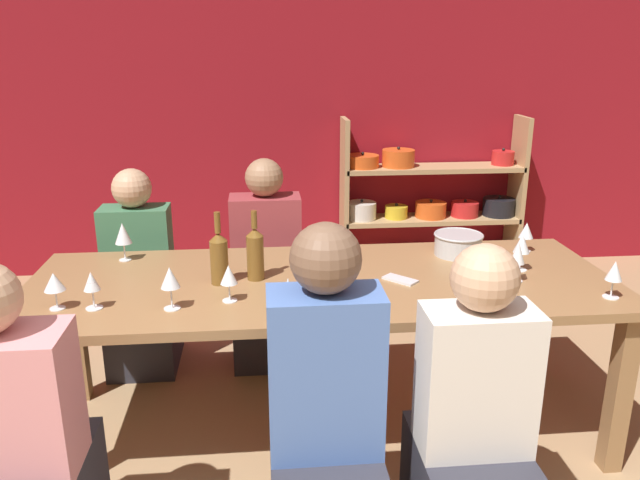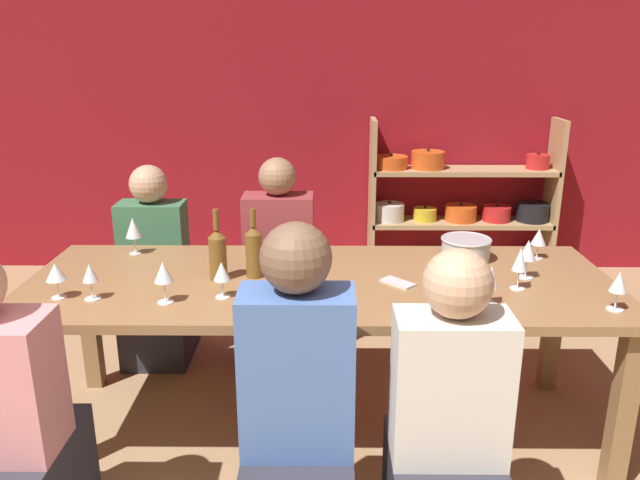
% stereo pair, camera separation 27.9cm
% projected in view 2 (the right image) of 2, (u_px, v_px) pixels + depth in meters
% --- Properties ---
extents(wall_back_red, '(8.80, 0.06, 2.70)m').
position_uv_depth(wall_back_red, '(307.00, 100.00, 4.78)').
color(wall_back_red, maroon).
rests_on(wall_back_red, ground_plane).
extents(shelf_unit, '(1.42, 0.30, 1.23)m').
position_uv_depth(shelf_unit, '(461.00, 213.00, 4.83)').
color(shelf_unit, tan).
rests_on(shelf_unit, ground_plane).
extents(dining_table, '(2.58, 0.96, 0.77)m').
position_uv_depth(dining_table, '(320.00, 296.00, 2.77)').
color(dining_table, olive).
rests_on(dining_table, ground_plane).
extents(mixing_bowl, '(0.24, 0.24, 0.11)m').
position_uv_depth(mixing_bowl, '(466.00, 248.00, 2.98)').
color(mixing_bowl, '#B7BABC').
rests_on(mixing_bowl, dining_table).
extents(wine_bottle_green, '(0.08, 0.08, 0.32)m').
position_uv_depth(wine_bottle_green, '(218.00, 253.00, 2.71)').
color(wine_bottle_green, brown).
rests_on(wine_bottle_green, dining_table).
extents(wine_bottle_dark, '(0.08, 0.08, 0.31)m').
position_uv_depth(wine_bottle_dark, '(254.00, 250.00, 2.74)').
color(wine_bottle_dark, brown).
rests_on(wine_bottle_dark, dining_table).
extents(wine_glass_red_a, '(0.07, 0.07, 0.15)m').
position_uv_depth(wine_glass_red_a, '(539.00, 238.00, 2.99)').
color(wine_glass_red_a, white).
rests_on(wine_glass_red_a, dining_table).
extents(wine_glass_white_a, '(0.07, 0.07, 0.16)m').
position_uv_depth(wine_glass_white_a, '(274.00, 290.00, 2.34)').
color(wine_glass_white_a, white).
rests_on(wine_glass_white_a, dining_table).
extents(wine_glass_white_b, '(0.08, 0.08, 0.19)m').
position_uv_depth(wine_glass_white_b, '(133.00, 229.00, 3.04)').
color(wine_glass_white_b, white).
rests_on(wine_glass_white_b, dining_table).
extents(wine_glass_red_b, '(0.07, 0.07, 0.15)m').
position_uv_depth(wine_glass_red_b, '(90.00, 274.00, 2.50)').
color(wine_glass_red_b, white).
rests_on(wine_glass_red_b, dining_table).
extents(wine_glass_red_c, '(0.07, 0.07, 0.16)m').
position_uv_depth(wine_glass_red_c, '(491.00, 279.00, 2.46)').
color(wine_glass_red_c, white).
rests_on(wine_glass_red_c, dining_table).
extents(wine_glass_red_d, '(0.08, 0.08, 0.17)m').
position_uv_depth(wine_glass_red_d, '(163.00, 273.00, 2.46)').
color(wine_glass_red_d, white).
rests_on(wine_glass_red_d, dining_table).
extents(wine_glass_white_c, '(0.07, 0.07, 0.15)m').
position_uv_depth(wine_glass_white_c, '(222.00, 272.00, 2.52)').
color(wine_glass_white_c, white).
rests_on(wine_glass_white_c, dining_table).
extents(wine_glass_empty_a, '(0.08, 0.08, 0.15)m').
position_uv_depth(wine_glass_empty_a, '(56.00, 273.00, 2.51)').
color(wine_glass_empty_a, white).
rests_on(wine_glass_empty_a, dining_table).
extents(wine_glass_empty_b, '(0.06, 0.06, 0.18)m').
position_uv_depth(wine_glass_empty_b, '(520.00, 260.00, 2.60)').
color(wine_glass_empty_b, white).
rests_on(wine_glass_empty_b, dining_table).
extents(wine_glass_white_d, '(0.07, 0.07, 0.17)m').
position_uv_depth(wine_glass_white_d, '(528.00, 251.00, 2.73)').
color(wine_glass_white_d, white).
rests_on(wine_glass_white_d, dining_table).
extents(wine_glass_red_e, '(0.07, 0.07, 0.16)m').
position_uv_depth(wine_glass_red_e, '(619.00, 283.00, 2.40)').
color(wine_glass_red_e, white).
rests_on(wine_glass_red_e, dining_table).
extents(cell_phone, '(0.16, 0.16, 0.01)m').
position_uv_depth(cell_phone, '(398.00, 283.00, 2.69)').
color(cell_phone, silver).
rests_on(cell_phone, dining_table).
extents(person_near_a, '(0.37, 0.46, 1.24)m').
position_uv_depth(person_near_a, '(298.00, 443.00, 2.10)').
color(person_near_a, '#2D2D38').
rests_on(person_near_a, ground_plane).
extents(person_far_a, '(0.39, 0.49, 1.17)m').
position_uv_depth(person_far_a, '(280.00, 285.00, 3.59)').
color(person_far_a, '#2D2D38').
rests_on(person_far_a, ground_plane).
extents(person_far_b, '(0.36, 0.46, 1.13)m').
position_uv_depth(person_far_b, '(157.00, 288.00, 3.56)').
color(person_far_b, '#2D2D38').
rests_on(person_far_b, ground_plane).
extents(person_near_c, '(0.37, 0.46, 1.18)m').
position_uv_depth(person_near_c, '(445.00, 460.00, 2.06)').
color(person_near_c, '#2D2D38').
rests_on(person_near_c, ground_plane).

